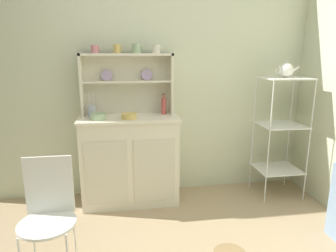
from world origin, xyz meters
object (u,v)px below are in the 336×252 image
at_px(utensil_jar, 92,111).
at_px(hutch_shelf_unit, 127,79).
at_px(hutch_cabinet, 130,159).
at_px(bakers_rack, 281,124).
at_px(porcelain_teapot, 286,70).
at_px(wire_chair, 48,210).
at_px(cup_rose_0, 95,49).
at_px(bowl_mixing_large, 98,116).
at_px(jam_bottle, 164,106).

bearing_deg(utensil_jar, hutch_shelf_unit, 13.11).
relative_size(hutch_cabinet, bakers_rack, 0.77).
distance_m(hutch_shelf_unit, porcelain_teapot, 1.58).
bearing_deg(wire_chair, hutch_shelf_unit, 93.49).
bearing_deg(hutch_shelf_unit, utensil_jar, -166.89).
relative_size(hutch_shelf_unit, utensil_jar, 3.76).
distance_m(hutch_cabinet, cup_rose_0, 1.12).
relative_size(bakers_rack, bowl_mixing_large, 8.63).
height_order(wire_chair, porcelain_teapot, porcelain_teapot).
relative_size(hutch_shelf_unit, cup_rose_0, 10.94).
relative_size(bakers_rack, porcelain_teapot, 5.38).
bearing_deg(hutch_cabinet, bowl_mixing_large, -165.44).
bearing_deg(wire_chair, bakers_rack, 52.70).
bearing_deg(bakers_rack, bowl_mixing_large, 179.88).
height_order(bakers_rack, wire_chair, bakers_rack).
bearing_deg(bowl_mixing_large, hutch_shelf_unit, 39.77).
distance_m(hutch_cabinet, jam_bottle, 0.64).
distance_m(cup_rose_0, jam_bottle, 0.86).
height_order(hutch_shelf_unit, cup_rose_0, cup_rose_0).
distance_m(wire_chair, cup_rose_0, 1.57).
bearing_deg(wire_chair, bowl_mixing_large, 102.54).
bearing_deg(hutch_cabinet, utensil_jar, 167.65).
relative_size(utensil_jar, porcelain_teapot, 1.03).
distance_m(hutch_shelf_unit, bakers_rack, 1.65).
xyz_separation_m(cup_rose_0, jam_bottle, (0.65, -0.04, -0.55)).
xyz_separation_m(hutch_shelf_unit, cup_rose_0, (-0.30, -0.04, 0.29)).
height_order(hutch_cabinet, utensil_jar, utensil_jar).
distance_m(bakers_rack, porcelain_teapot, 0.55).
distance_m(bowl_mixing_large, utensil_jar, 0.17).
xyz_separation_m(wire_chair, bowl_mixing_large, (0.27, 0.98, 0.40)).
xyz_separation_m(bakers_rack, jam_bottle, (-1.20, 0.16, 0.20)).
distance_m(hutch_cabinet, bakers_rack, 1.60).
xyz_separation_m(hutch_shelf_unit, porcelain_teapot, (1.56, -0.24, 0.08)).
relative_size(hutch_cabinet, jam_bottle, 4.56).
bearing_deg(porcelain_teapot, bakers_rack, 0.00).
bearing_deg(hutch_cabinet, wire_chair, -117.72).
distance_m(bowl_mixing_large, porcelain_teapot, 1.89).
xyz_separation_m(utensil_jar, porcelain_teapot, (1.92, -0.16, 0.38)).
xyz_separation_m(hutch_shelf_unit, jam_bottle, (0.36, -0.08, -0.27)).
distance_m(cup_rose_0, porcelain_teapot, 1.88).
height_order(hutch_cabinet, cup_rose_0, cup_rose_0).
bearing_deg(bowl_mixing_large, hutch_cabinet, 14.56).
distance_m(jam_bottle, utensil_jar, 0.72).
xyz_separation_m(wire_chair, utensil_jar, (0.19, 1.13, 0.43)).
height_order(cup_rose_0, jam_bottle, cup_rose_0).
bearing_deg(wire_chair, utensil_jar, 108.20).
bearing_deg(bakers_rack, wire_chair, -155.28).
xyz_separation_m(bowl_mixing_large, jam_bottle, (0.64, 0.16, 0.06)).
xyz_separation_m(hutch_cabinet, jam_bottle, (0.36, 0.09, 0.52)).
bearing_deg(bowl_mixing_large, jam_bottle, 14.01).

